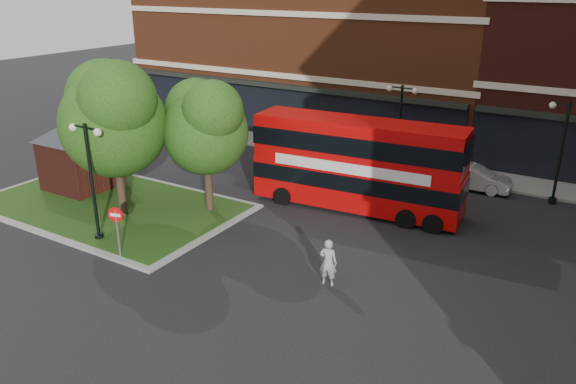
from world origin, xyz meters
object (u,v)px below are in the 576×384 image
Objects in this scene: bus at (357,159)px; woman at (328,262)px; car_white at (472,177)px; car_silver at (337,154)px.

bus reaches higher than woman.
car_white is at bearing 49.29° from bus.
car_white reaches higher than car_silver.
bus is at bearing 141.07° from car_white.
woman is 13.85m from car_silver.
woman is at bearing -77.36° from bus.
car_silver is at bearing 119.75° from bus.
bus reaches higher than car_white.
car_silver is (-5.95, 12.50, -0.26)m from woman.
car_silver is 7.79m from car_white.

